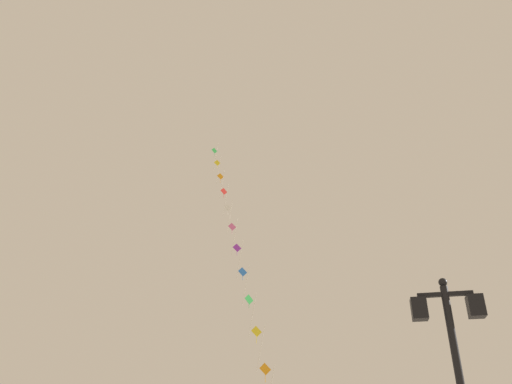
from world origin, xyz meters
The scene contains 2 objects.
twin_lantern_lamp_post centered at (1.56, 9.28, 3.25)m, with size 1.27×0.28×4.69m.
kite_train centered at (-5.93, 23.25, 11.14)m, with size 7.05×12.35×21.19m.
Camera 1 is at (0.00, -0.48, 1.74)m, focal length 35.63 mm.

